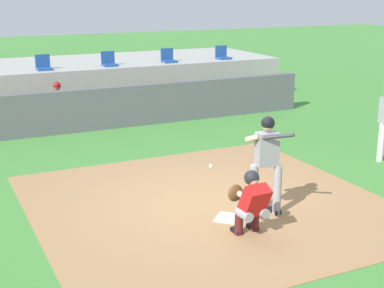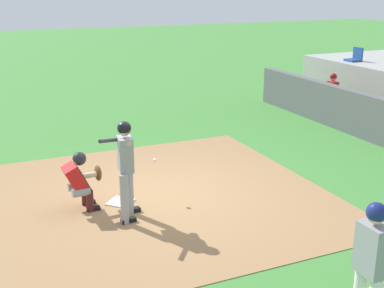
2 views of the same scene
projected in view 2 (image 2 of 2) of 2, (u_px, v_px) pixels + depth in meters
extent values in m
plane|color=#428438|center=(160.00, 196.00, 10.13)|extent=(80.00, 80.00, 0.00)
cube|color=#9E754C|center=(160.00, 196.00, 10.13)|extent=(6.40, 6.40, 0.01)
cube|color=white|center=(121.00, 202.00, 9.82)|extent=(0.62, 0.62, 0.02)
cylinder|color=#99999E|center=(129.00, 190.00, 9.25)|extent=(0.15, 0.15, 0.92)
cylinder|color=#99999E|center=(124.00, 199.00, 8.85)|extent=(0.15, 0.15, 0.92)
cube|color=gray|center=(125.00, 154.00, 8.82)|extent=(0.41, 0.29, 0.60)
sphere|color=tan|center=(124.00, 130.00, 8.69)|extent=(0.21, 0.21, 0.21)
sphere|color=black|center=(124.00, 128.00, 8.68)|extent=(0.24, 0.24, 0.24)
cylinder|color=tan|center=(124.00, 138.00, 9.01)|extent=(0.24, 0.26, 0.17)
cylinder|color=tan|center=(128.00, 141.00, 8.85)|extent=(0.57, 0.22, 0.18)
cylinder|color=#333338|center=(114.00, 140.00, 8.73)|extent=(0.61, 0.68, 0.24)
cube|color=black|center=(133.00, 210.00, 9.40)|extent=(0.15, 0.27, 0.09)
cube|color=black|center=(129.00, 220.00, 9.00)|extent=(0.15, 0.27, 0.09)
cylinder|color=gray|center=(77.00, 186.00, 9.54)|extent=(0.17, 0.33, 0.16)
cylinder|color=#4C1919|center=(85.00, 195.00, 9.67)|extent=(0.14, 0.14, 0.42)
cube|color=black|center=(89.00, 203.00, 9.74)|extent=(0.12, 0.24, 0.08)
cylinder|color=gray|center=(81.00, 192.00, 9.27)|extent=(0.17, 0.33, 0.16)
cylinder|color=#4C1919|center=(90.00, 201.00, 9.39)|extent=(0.14, 0.14, 0.42)
cube|color=black|center=(94.00, 209.00, 9.47)|extent=(0.12, 0.24, 0.08)
cube|color=red|center=(75.00, 178.00, 9.32)|extent=(0.42, 0.45, 0.57)
cube|color=#2D2D33|center=(82.00, 177.00, 9.37)|extent=(0.39, 0.27, 0.45)
sphere|color=beige|center=(78.00, 160.00, 9.25)|extent=(0.21, 0.21, 0.21)
sphere|color=#232328|center=(79.00, 159.00, 9.25)|extent=(0.25, 0.25, 0.25)
cylinder|color=beige|center=(87.00, 176.00, 9.45)|extent=(0.12, 0.45, 0.10)
ellipsoid|color=brown|center=(98.00, 173.00, 9.58)|extent=(0.29, 0.13, 0.30)
sphere|color=white|center=(155.00, 160.00, 9.86)|extent=(0.07, 0.07, 0.07)
cube|color=gray|center=(372.00, 250.00, 5.66)|extent=(0.36, 0.22, 0.60)
sphere|color=beige|center=(376.00, 215.00, 5.53)|extent=(0.20, 0.20, 0.20)
sphere|color=navy|center=(377.00, 213.00, 5.52)|extent=(0.23, 0.23, 0.23)
cylinder|color=#939399|center=(324.00, 98.00, 16.52)|extent=(0.15, 0.40, 0.15)
cylinder|color=#939399|center=(318.00, 107.00, 16.53)|extent=(0.13, 0.13, 0.45)
cube|color=maroon|center=(316.00, 112.00, 16.56)|extent=(0.11, 0.24, 0.08)
cylinder|color=#939399|center=(329.00, 100.00, 16.30)|extent=(0.15, 0.40, 0.15)
cylinder|color=#939399|center=(323.00, 108.00, 16.30)|extent=(0.13, 0.13, 0.45)
cube|color=maroon|center=(321.00, 114.00, 16.34)|extent=(0.11, 0.24, 0.08)
cube|color=red|center=(332.00, 90.00, 16.42)|extent=(0.36, 0.22, 0.54)
sphere|color=tan|center=(333.00, 78.00, 16.30)|extent=(0.20, 0.20, 0.20)
sphere|color=maroon|center=(333.00, 77.00, 16.29)|extent=(0.22, 0.22, 0.22)
cylinder|color=tan|center=(325.00, 92.00, 16.57)|extent=(0.09, 0.41, 0.22)
cylinder|color=tan|center=(332.00, 95.00, 16.22)|extent=(0.09, 0.41, 0.22)
cube|color=#1E478C|center=(353.00, 60.00, 18.01)|extent=(0.46, 0.46, 0.08)
cube|color=#1E478C|center=(358.00, 53.00, 18.02)|extent=(0.46, 0.06, 0.40)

